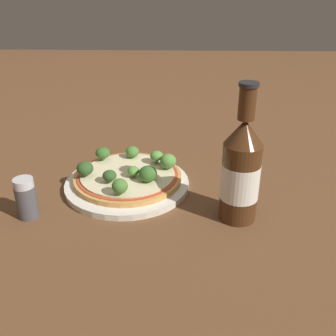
# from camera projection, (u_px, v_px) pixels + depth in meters

# --- Properties ---
(ground_plane) EXTENTS (3.00, 3.00, 0.00)m
(ground_plane) POSITION_uv_depth(u_px,v_px,m) (121.00, 188.00, 0.78)
(ground_plane) COLOR brown
(plate) EXTENTS (0.25, 0.25, 0.01)m
(plate) POSITION_uv_depth(u_px,v_px,m) (127.00, 184.00, 0.78)
(plate) COLOR silver
(plate) RESTS_ON ground_plane
(pizza) EXTENTS (0.21, 0.21, 0.01)m
(pizza) POSITION_uv_depth(u_px,v_px,m) (128.00, 176.00, 0.78)
(pizza) COLOR tan
(pizza) RESTS_ON plate
(broccoli_floret_0) EXTENTS (0.03, 0.03, 0.03)m
(broccoli_floret_0) POSITION_uv_depth(u_px,v_px,m) (110.00, 176.00, 0.74)
(broccoli_floret_0) COLOR #6B8E51
(broccoli_floret_0) RESTS_ON pizza
(broccoli_floret_1) EXTENTS (0.03, 0.03, 0.03)m
(broccoli_floret_1) POSITION_uv_depth(u_px,v_px,m) (168.00, 161.00, 0.79)
(broccoli_floret_1) COLOR #6B8E51
(broccoli_floret_1) RESTS_ON pizza
(broccoli_floret_2) EXTENTS (0.03, 0.03, 0.03)m
(broccoli_floret_2) POSITION_uv_depth(u_px,v_px,m) (148.00, 174.00, 0.74)
(broccoli_floret_2) COLOR #6B8E51
(broccoli_floret_2) RESTS_ON pizza
(broccoli_floret_3) EXTENTS (0.03, 0.03, 0.03)m
(broccoli_floret_3) POSITION_uv_depth(u_px,v_px,m) (120.00, 186.00, 0.70)
(broccoli_floret_3) COLOR #6B8E51
(broccoli_floret_3) RESTS_ON pizza
(broccoli_floret_4) EXTENTS (0.03, 0.03, 0.03)m
(broccoli_floret_4) POSITION_uv_depth(u_px,v_px,m) (85.00, 169.00, 0.76)
(broccoli_floret_4) COLOR #6B8E51
(broccoli_floret_4) RESTS_ON pizza
(broccoli_floret_5) EXTENTS (0.03, 0.03, 0.03)m
(broccoli_floret_5) POSITION_uv_depth(u_px,v_px,m) (132.00, 152.00, 0.84)
(broccoli_floret_5) COLOR #6B8E51
(broccoli_floret_5) RESTS_ON pizza
(broccoli_floret_6) EXTENTS (0.03, 0.03, 0.03)m
(broccoli_floret_6) POSITION_uv_depth(u_px,v_px,m) (157.00, 156.00, 0.81)
(broccoli_floret_6) COLOR #6B8E51
(broccoli_floret_6) RESTS_ON pizza
(broccoli_floret_7) EXTENTS (0.02, 0.02, 0.02)m
(broccoli_floret_7) POSITION_uv_depth(u_px,v_px,m) (133.00, 171.00, 0.76)
(broccoli_floret_7) COLOR #6B8E51
(broccoli_floret_7) RESTS_ON pizza
(broccoli_floret_8) EXTENTS (0.03, 0.03, 0.03)m
(broccoli_floret_8) POSITION_uv_depth(u_px,v_px,m) (103.00, 153.00, 0.82)
(broccoli_floret_8) COLOR #6B8E51
(broccoli_floret_8) RESTS_ON pizza
(beer_bottle) EXTENTS (0.06, 0.06, 0.24)m
(beer_bottle) POSITION_uv_depth(u_px,v_px,m) (241.00, 171.00, 0.65)
(beer_bottle) COLOR #472814
(beer_bottle) RESTS_ON ground_plane
(pepper_shaker) EXTENTS (0.04, 0.04, 0.07)m
(pepper_shaker) POSITION_uv_depth(u_px,v_px,m) (26.00, 198.00, 0.67)
(pepper_shaker) COLOR #4C4C51
(pepper_shaker) RESTS_ON ground_plane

